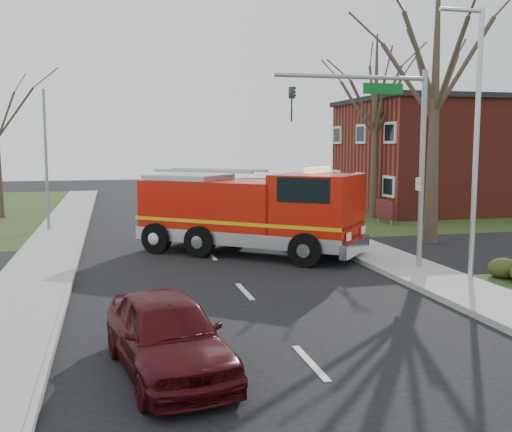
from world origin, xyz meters
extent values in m
plane|color=black|center=(0.00, 0.00, 0.00)|extent=(120.00, 120.00, 0.00)
cube|color=gray|center=(6.20, 0.00, 0.07)|extent=(2.40, 80.00, 0.15)
cube|color=gray|center=(-6.20, 0.00, 0.07)|extent=(2.40, 80.00, 0.15)
cube|color=maroon|center=(19.00, 18.00, 3.50)|extent=(15.00, 10.00, 7.00)
cube|color=black|center=(19.00, 18.00, 7.10)|extent=(15.40, 10.40, 0.30)
cube|color=silver|center=(11.45, 18.00, 2.00)|extent=(0.12, 1.40, 1.20)
cube|color=#541317|center=(10.50, 12.50, 0.90)|extent=(0.12, 2.00, 1.00)
cylinder|color=gray|center=(10.50, 11.70, 0.45)|extent=(0.08, 0.08, 0.90)
cylinder|color=gray|center=(10.50, 13.30, 0.45)|extent=(0.08, 0.08, 0.90)
cone|color=#342A1F|center=(9.50, 6.00, 6.00)|extent=(0.64, 0.64, 12.00)
cone|color=#342A1F|center=(11.00, 15.00, 5.25)|extent=(0.56, 0.56, 10.50)
cylinder|color=gray|center=(6.50, 1.50, 3.40)|extent=(0.18, 0.18, 6.80)
cylinder|color=gray|center=(3.90, 1.50, 6.50)|extent=(5.20, 0.14, 0.14)
cube|color=#0C591E|center=(5.00, 1.50, 6.15)|extent=(1.40, 0.06, 0.35)
imported|color=black|center=(1.90, 1.50, 6.15)|extent=(0.22, 0.18, 1.10)
cylinder|color=#B7BABF|center=(7.20, -0.50, 4.20)|extent=(0.16, 0.16, 8.40)
cylinder|color=#B7BABF|center=(6.50, -0.50, 8.30)|extent=(1.40, 0.12, 0.12)
cylinder|color=gray|center=(-6.80, 14.00, 3.50)|extent=(0.14, 0.14, 7.00)
cube|color=red|center=(0.43, 6.89, 1.73)|extent=(6.33, 5.91, 2.34)
cube|color=red|center=(3.72, 4.22, 1.90)|extent=(4.08, 4.08, 2.68)
cube|color=#B7BABF|center=(1.47, 6.05, 0.78)|extent=(8.59, 7.75, 0.50)
cube|color=#E5B20C|center=(1.47, 6.05, 1.39)|extent=(8.60, 7.76, 0.13)
cube|color=black|center=(4.67, 3.45, 2.73)|extent=(1.73, 2.09, 0.95)
cube|color=#E5D866|center=(3.72, 4.22, 3.40)|extent=(1.43, 1.63, 0.20)
cylinder|color=black|center=(2.89, 3.03, 0.61)|extent=(1.20, 1.08, 1.23)
cylinder|color=black|center=(4.72, 5.28, 0.61)|extent=(1.20, 1.08, 1.23)
cylinder|color=black|center=(-2.05, 7.03, 0.61)|extent=(1.20, 1.08, 1.23)
cylinder|color=black|center=(-0.22, 9.28, 0.61)|extent=(1.20, 1.08, 1.23)
imported|color=#3F0A0E|center=(-2.80, -5.85, 0.76)|extent=(2.52, 4.72, 1.53)
camera|label=1|loc=(-3.76, -16.89, 4.31)|focal=42.00mm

